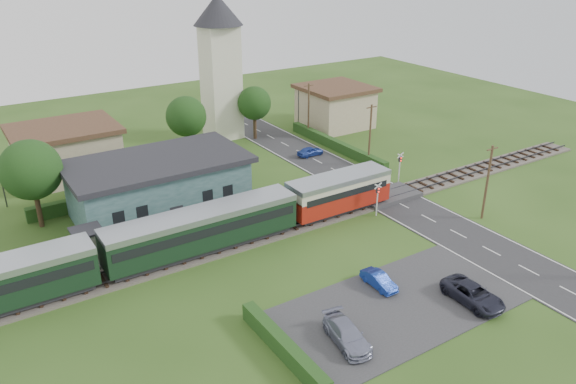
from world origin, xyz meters
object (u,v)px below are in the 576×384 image
station_building (159,186)px  car_park_blue (379,280)px  crossing_signal_near (378,195)px  pedestrian_far (114,245)px  car_on_road (310,151)px  crossing_signal_far (400,163)px  train (165,239)px  pedestrian_near (239,207)px  church_tower (220,57)px  car_park_dark (473,294)px  car_park_silver (347,334)px  equipment_hut (89,244)px  house_east (335,106)px  house_west (66,151)px

station_building → car_park_blue: 22.39m
crossing_signal_near → pedestrian_far: 23.17m
car_on_road → crossing_signal_near: bearing=165.4°
crossing_signal_far → train: bearing=-174.9°
pedestrian_near → crossing_signal_far: bearing=-165.7°
station_building → pedestrian_far: bearing=-134.4°
pedestrian_far → station_building: bearing=-68.4°
station_building → crossing_signal_far: size_ratio=4.88×
church_tower → car_park_dark: (-2.04, -42.50, -9.49)m
train → car_park_silver: train is taller
car_park_silver → car_park_dark: size_ratio=0.92×
crossing_signal_far → car_park_dark: size_ratio=0.70×
train → pedestrian_far: (-3.23, 2.66, -0.82)m
car_park_dark → pedestrian_near: bearing=112.5°
crossing_signal_far → car_on_road: size_ratio=1.02×
crossing_signal_near → car_park_blue: size_ratio=1.03×
church_tower → pedestrian_near: bearing=-113.3°
train → car_on_road: train is taller
station_building → pedestrian_near: bearing=-45.4°
train → crossing_signal_far: bearing=5.1°
car_park_blue → pedestrian_far: bearing=137.7°
equipment_hut → station_building: (8.00, 5.79, 0.95)m
crossing_signal_near → station_building: bearing=145.2°
equipment_hut → train: train is taller
crossing_signal_near → house_east: bearing=60.9°
house_east → crossing_signal_near: (-13.60, -24.41, -0.66)m
church_tower → car_on_road: church_tower is taller
station_building → car_park_silver: bearing=-83.2°
house_west → pedestrian_far: 20.42m
station_building → car_on_road: 20.99m
house_west → car_park_blue: 37.21m
car_on_road → car_park_blue: bearing=154.4°
station_building → train: station_building is taller
equipment_hut → house_east: size_ratio=0.29×
house_west → pedestrian_near: size_ratio=5.95×
equipment_hut → train: bearing=-32.5°
house_west → train: bearing=-85.0°
church_tower → pedestrian_near: (-9.65, -22.43, -8.87)m
crossing_signal_far → car_park_silver: 27.22m
train → house_west: size_ratio=4.00×
church_tower → crossing_signal_near: church_tower is taller
train → house_east: bearing=33.7°
train → house_east: size_ratio=4.91×
house_west → station_building: bearing=-70.4°
crossing_signal_far → crossing_signal_near: bearing=-146.3°
train → pedestrian_near: bearing=23.2°
station_building → crossing_signal_near: 19.98m
car_park_silver → pedestrian_far: (-9.09, 17.88, 0.65)m
train → car_park_dark: size_ratio=9.20×
church_tower → crossing_signal_far: 26.39m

